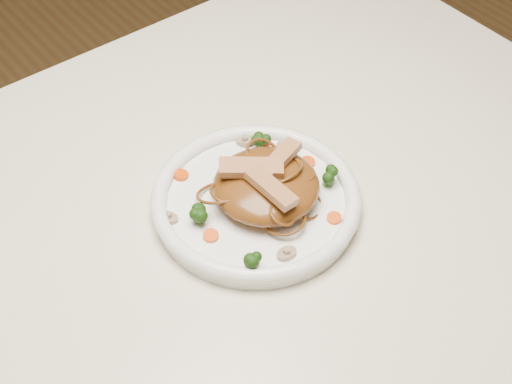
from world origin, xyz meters
TOP-DOWN VIEW (x-y plane):
  - table at (0.00, 0.00)m, footprint 1.20×0.80m
  - plate at (0.07, -0.01)m, footprint 0.31×0.31m
  - noodle_mound at (0.08, -0.02)m, footprint 0.16×0.16m
  - chicken_a at (0.11, -0.01)m, footprint 0.07×0.04m
  - chicken_b at (0.07, -0.00)m, footprint 0.08×0.07m
  - chicken_c at (0.07, -0.04)m, footprint 0.03×0.07m
  - broccoli_0 at (0.13, 0.05)m, footprint 0.03×0.03m
  - broccoli_1 at (-0.00, 0.00)m, footprint 0.03×0.03m
  - broccoli_2 at (0.00, -0.10)m, footprint 0.03×0.03m
  - broccoli_3 at (0.16, -0.05)m, footprint 0.03×0.03m
  - carrot_0 at (0.14, 0.06)m, footprint 0.03×0.03m
  - carrot_1 at (-0.01, -0.03)m, footprint 0.02×0.02m
  - carrot_2 at (0.16, -0.01)m, footprint 0.02×0.02m
  - carrot_3 at (0.02, 0.08)m, footprint 0.02×0.02m
  - carrot_4 at (0.13, -0.10)m, footprint 0.02×0.02m
  - mushroom_0 at (0.05, -0.10)m, footprint 0.03×0.03m
  - mushroom_1 at (0.15, 0.03)m, footprint 0.03×0.03m
  - mushroom_2 at (-0.03, 0.03)m, footprint 0.03×0.03m
  - mushroom_3 at (0.12, 0.08)m, footprint 0.03×0.03m

SIDE VIEW (x-z plane):
  - table at x=0.00m, z-range 0.28..1.03m
  - plate at x=0.07m, z-range 0.75..0.77m
  - carrot_0 at x=0.14m, z-range 0.77..0.77m
  - carrot_1 at x=-0.01m, z-range 0.77..0.77m
  - carrot_2 at x=0.16m, z-range 0.77..0.77m
  - carrot_3 at x=0.02m, z-range 0.77..0.77m
  - carrot_4 at x=0.13m, z-range 0.77..0.77m
  - mushroom_0 at x=0.05m, z-range 0.77..0.77m
  - mushroom_1 at x=0.15m, z-range 0.77..0.77m
  - mushroom_2 at x=-0.03m, z-range 0.77..0.77m
  - mushroom_3 at x=0.12m, z-range 0.77..0.77m
  - broccoli_1 at x=0.00m, z-range 0.77..0.79m
  - broccoli_2 at x=0.00m, z-range 0.77..0.80m
  - broccoli_0 at x=0.13m, z-range 0.77..0.80m
  - broccoli_3 at x=0.16m, z-range 0.77..0.80m
  - noodle_mound at x=0.08m, z-range 0.77..0.81m
  - chicken_a at x=0.11m, z-range 0.81..0.82m
  - chicken_c at x=0.07m, z-range 0.81..0.82m
  - chicken_b at x=0.07m, z-range 0.81..0.82m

